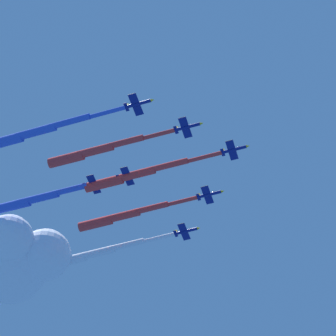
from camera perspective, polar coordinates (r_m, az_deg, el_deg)
name	(u,v)px	position (r m, az deg, el deg)	size (l,w,h in m)	color
jet_lead	(136,175)	(238.57, -2.69, -0.56)	(58.73, 17.92, 3.71)	navy
jet_port_inner	(124,216)	(246.32, -3.73, -4.01)	(53.81, 17.07, 3.72)	navy
jet_starboard_inner	(96,151)	(232.59, -6.03, 1.45)	(54.24, 16.69, 3.71)	navy
jet_port_mid	(98,253)	(258.92, -5.89, -7.07)	(57.60, 18.17, 3.71)	navy
jet_starboard_mid	(36,132)	(229.50, -10.99, 2.96)	(59.27, 18.14, 3.71)	navy
jet_port_outer	(42,198)	(248.51, -10.51, -2.46)	(55.61, 17.00, 3.72)	navy
jet_starboard_outer	(4,207)	(254.26, -13.57, -3.20)	(59.14, 17.84, 3.68)	navy
cloud_puff	(10,261)	(266.31, -13.08, -7.60)	(47.19, 36.87, 29.68)	white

